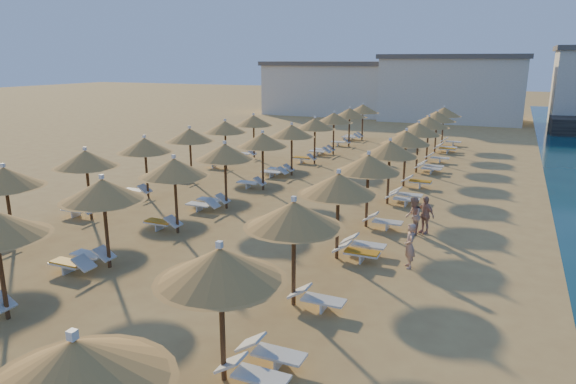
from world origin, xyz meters
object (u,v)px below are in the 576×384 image
at_px(parasol_row_west, 245,146).
at_px(beachgoer_b, 413,216).
at_px(parasol_row_east, 380,157).
at_px(beachgoer_a, 410,246).
at_px(beachgoer_c, 425,215).

bearing_deg(parasol_row_west, beachgoer_b, -13.94).
bearing_deg(parasol_row_east, parasol_row_west, 180.00).
distance_m(parasol_row_east, beachgoer_b, 3.44).
bearing_deg(beachgoer_a, beachgoer_b, 165.19).
distance_m(beachgoer_c, beachgoer_b, 0.54).
distance_m(parasol_row_west, beachgoer_a, 10.87).
relative_size(parasol_row_west, beachgoer_b, 29.57).
bearing_deg(beachgoer_b, beachgoer_c, 123.89).
xyz_separation_m(parasol_row_east, parasol_row_west, (-6.68, 0.00, 0.00)).
xyz_separation_m(parasol_row_west, beachgoer_b, (8.63, -2.14, -1.86)).
height_order(parasol_row_east, parasol_row_west, same).
height_order(parasol_row_west, beachgoer_b, parasol_row_west).
bearing_deg(beachgoer_c, beachgoer_b, -103.56).
distance_m(beachgoer_c, beachgoer_a, 3.81).
relative_size(beachgoer_b, beachgoer_a, 0.99).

